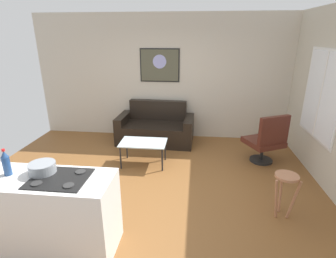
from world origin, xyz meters
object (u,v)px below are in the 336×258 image
armchair (267,140)px  bar_stool (285,185)px  mixing_bowl (42,168)px  soda_bottle_2 (6,163)px  wall_painting (160,65)px  coffee_table (143,144)px  couch (156,129)px

armchair → bar_stool: armchair is taller
bar_stool → mixing_bowl: size_ratio=2.20×
armchair → soda_bottle_2: 4.17m
soda_bottle_2 → wall_painting: 3.92m
bar_stool → wall_painting: size_ratio=0.70×
wall_painting → bar_stool: bearing=-54.3°
mixing_bowl → coffee_table: bearing=71.5°
couch → mixing_bowl: (-0.75, -3.21, 0.67)m
couch → bar_stool: 3.23m
armchair → mixing_bowl: (-2.98, -2.36, 0.49)m
bar_stool → soda_bottle_2: 3.36m
mixing_bowl → wall_painting: bearing=77.7°
couch → wall_painting: size_ratio=1.92×
soda_bottle_2 → mixing_bowl: (0.36, 0.07, -0.08)m
bar_stool → wall_painting: wall_painting is taller
coffee_table → bar_stool: (2.16, -1.30, 0.07)m
armchair → soda_bottle_2: bearing=-144.0°
bar_stool → wall_painting: 3.72m
coffee_table → wall_painting: bearing=86.2°
soda_bottle_2 → mixing_bowl: soda_bottle_2 is taller
armchair → mixing_bowl: 3.83m
wall_painting → armchair: bearing=-30.1°
coffee_table → armchair: size_ratio=0.87×
armchair → soda_bottle_2: (-3.34, -2.42, 0.57)m
mixing_bowl → wall_painting: size_ratio=0.32×
coffee_table → couch: bearing=87.1°
wall_painting → couch: bearing=-96.4°
armchair → wall_painting: bearing=149.9°
couch → coffee_table: 1.16m
armchair → coffee_table: bearing=-172.7°
coffee_table → wall_painting: 2.02m
couch → soda_bottle_2: 3.54m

